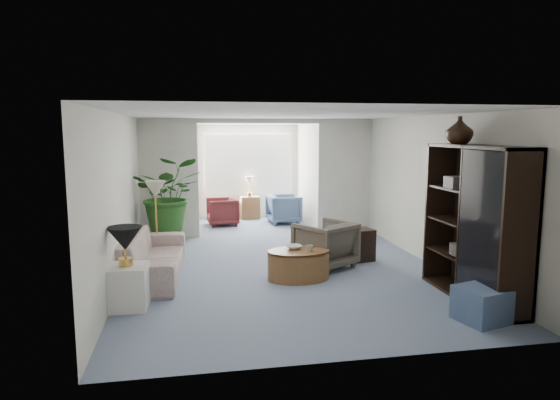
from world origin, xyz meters
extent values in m
plane|color=#8292AB|center=(0.00, 0.00, 0.00)|extent=(6.00, 6.00, 0.00)
plane|color=#8292AB|center=(0.00, 4.10, 0.00)|extent=(2.60, 2.60, 0.00)
cube|color=white|center=(-1.90, 3.00, 1.25)|extent=(1.20, 0.12, 2.50)
cube|color=white|center=(1.90, 3.00, 1.25)|extent=(1.20, 0.12, 2.50)
cube|color=white|center=(0.00, 3.00, 2.45)|extent=(2.60, 0.12, 0.10)
cube|color=white|center=(0.00, 5.18, 1.40)|extent=(2.20, 0.02, 1.50)
cube|color=white|center=(0.00, 5.15, 1.40)|extent=(2.20, 0.02, 1.50)
cube|color=#BEAE98|center=(2.46, -0.10, 1.70)|extent=(0.04, 0.50, 0.40)
imported|color=beige|center=(-2.09, 0.26, 0.33)|extent=(1.02, 2.33, 0.67)
cube|color=white|center=(-2.29, -1.09, 0.28)|extent=(0.53, 0.53, 0.56)
cone|color=black|center=(-2.29, -1.09, 0.91)|extent=(0.44, 0.44, 0.30)
cone|color=beige|center=(-2.06, 1.29, 1.25)|extent=(0.36, 0.36, 0.28)
cylinder|color=brown|center=(0.12, -0.29, 0.23)|extent=(1.07, 1.07, 0.45)
imported|color=silver|center=(0.07, -0.19, 0.48)|extent=(0.27, 0.27, 0.06)
imported|color=#B7B2A0|center=(0.27, -0.39, 0.50)|extent=(0.12, 0.12, 0.10)
imported|color=#615A4D|center=(0.70, 0.29, 0.38)|extent=(1.14, 1.15, 0.77)
cube|color=black|center=(1.40, 0.59, 0.28)|extent=(0.52, 0.45, 0.55)
cube|color=black|center=(2.23, -1.56, 1.03)|extent=(0.50, 1.86, 2.06)
imported|color=black|center=(2.23, -1.06, 2.26)|extent=(0.37, 0.37, 0.38)
cube|color=slate|center=(1.90, -2.31, 0.20)|extent=(0.62, 0.62, 0.41)
cylinder|color=brown|center=(-1.87, 2.20, 0.16)|extent=(0.40, 0.40, 0.32)
imported|color=#27591E|center=(-1.87, 2.20, 1.04)|extent=(1.29, 1.12, 1.44)
imported|color=slate|center=(0.77, 4.24, 0.35)|extent=(0.82, 0.80, 0.70)
imported|color=#5B1F24|center=(-0.73, 4.24, 0.33)|extent=(0.77, 0.75, 0.65)
cube|color=brown|center=(0.02, 4.99, 0.29)|extent=(0.50, 0.40, 0.58)
cube|color=#5E5B58|center=(2.18, -1.17, 1.54)|extent=(0.30, 0.26, 0.16)
cube|color=#2E2923|center=(2.18, -1.97, 1.54)|extent=(0.30, 0.26, 0.16)
cube|color=black|center=(2.18, -2.04, 0.64)|extent=(0.30, 0.26, 0.16)
cube|color=#363431|center=(2.18, -1.42, 0.64)|extent=(0.30, 0.26, 0.16)
cube|color=#3A3836|center=(2.18, -1.69, 1.09)|extent=(0.30, 0.26, 0.16)
camera|label=1|loc=(-1.47, -7.36, 2.25)|focal=31.43mm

